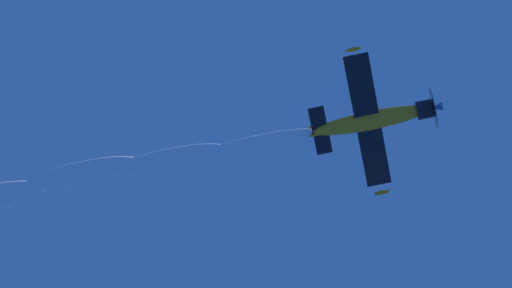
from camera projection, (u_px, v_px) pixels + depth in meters
airplane_lead at (375, 119)px, 69.84m from camera, size 7.74×8.34×2.81m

